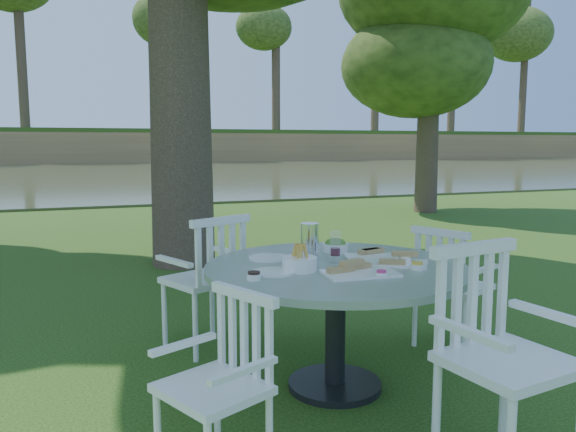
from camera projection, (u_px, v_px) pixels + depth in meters
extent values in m
plane|color=#18380B|center=(296.00, 320.00, 4.69)|extent=(140.00, 140.00, 0.00)
cylinder|color=black|center=(335.00, 384.00, 3.38)|extent=(0.56, 0.56, 0.04)
cylinder|color=black|center=(335.00, 327.00, 3.34)|extent=(0.12, 0.12, 0.68)
cylinder|color=gray|center=(336.00, 268.00, 3.29)|extent=(1.54, 1.54, 0.04)
cylinder|color=white|center=(489.00, 319.00, 4.01)|extent=(0.03, 0.03, 0.44)
cylinder|color=white|center=(441.00, 307.00, 4.29)|extent=(0.03, 0.03, 0.44)
cylinder|color=white|center=(464.00, 330.00, 3.77)|extent=(0.03, 0.03, 0.44)
cylinder|color=white|center=(415.00, 317.00, 4.05)|extent=(0.03, 0.03, 0.44)
cube|color=white|center=(453.00, 286.00, 4.00)|extent=(0.55, 0.57, 0.04)
cube|color=white|center=(439.00, 262.00, 3.84)|extent=(0.21, 0.43, 0.44)
cylinder|color=white|center=(212.00, 303.00, 4.32)|extent=(0.04, 0.04, 0.48)
cylinder|color=white|center=(165.00, 315.00, 4.03)|extent=(0.04, 0.04, 0.48)
cylinder|color=white|center=(244.00, 314.00, 4.05)|extent=(0.04, 0.04, 0.48)
cylinder|color=white|center=(195.00, 327.00, 3.76)|extent=(0.04, 0.04, 0.48)
cube|color=white|center=(204.00, 279.00, 4.01)|extent=(0.62, 0.60, 0.04)
cube|color=white|center=(221.00, 253.00, 3.83)|extent=(0.46, 0.23, 0.49)
cylinder|color=white|center=(217.00, 411.00, 2.66)|extent=(0.03, 0.03, 0.41)
cube|color=white|center=(212.00, 389.00, 2.39)|extent=(0.52, 0.53, 0.04)
cube|color=white|center=(244.00, 336.00, 2.49)|extent=(0.20, 0.39, 0.42)
cylinder|color=white|center=(436.00, 414.00, 2.53)|extent=(0.04, 0.04, 0.50)
cylinder|color=white|center=(504.00, 393.00, 2.74)|extent=(0.04, 0.04, 0.50)
cube|color=white|center=(510.00, 362.00, 2.43)|extent=(0.57, 0.53, 0.04)
cube|color=white|center=(473.00, 298.00, 2.59)|extent=(0.51, 0.12, 0.51)
cube|color=white|center=(360.00, 273.00, 3.05)|extent=(0.42, 0.27, 0.01)
cube|color=white|center=(393.00, 263.00, 3.32)|extent=(0.45, 0.42, 0.02)
cube|color=white|center=(372.00, 257.00, 3.49)|extent=(0.38, 0.28, 0.01)
cylinder|color=white|center=(273.00, 272.00, 3.08)|extent=(0.24, 0.24, 0.01)
cylinder|color=white|center=(268.00, 258.00, 3.47)|extent=(0.25, 0.25, 0.01)
cylinder|color=white|center=(300.00, 264.00, 3.14)|extent=(0.20, 0.20, 0.08)
cylinder|color=white|center=(335.00, 248.00, 3.69)|extent=(0.17, 0.17, 0.06)
cylinder|color=silver|center=(310.00, 241.00, 3.43)|extent=(0.11, 0.11, 0.23)
cylinder|color=white|center=(335.00, 247.00, 3.35)|extent=(0.07, 0.07, 0.19)
cylinder|color=white|center=(313.00, 256.00, 3.27)|extent=(0.07, 0.07, 0.12)
cylinder|color=white|center=(302.00, 260.00, 3.15)|extent=(0.07, 0.07, 0.12)
cylinder|color=white|center=(381.00, 275.00, 2.99)|extent=(0.06, 0.06, 0.03)
cylinder|color=white|center=(417.00, 267.00, 3.17)|extent=(0.07, 0.07, 0.03)
cylinder|color=white|center=(405.00, 261.00, 3.33)|extent=(0.08, 0.08, 0.03)
cylinder|color=white|center=(254.00, 277.00, 2.93)|extent=(0.08, 0.08, 0.03)
ellipsoid|color=#213811|center=(430.00, 65.00, 11.66)|extent=(3.28, 3.28, 2.29)
cube|color=#393E24|center=(114.00, 175.00, 26.01)|extent=(100.00, 28.00, 0.12)
cube|color=olive|center=(99.00, 148.00, 40.24)|extent=(100.00, 3.00, 2.20)
cube|color=#18380B|center=(95.00, 132.00, 47.04)|extent=(100.00, 18.00, 0.30)
cylinder|color=black|center=(34.00, 40.00, 39.71)|extent=(0.70, 0.70, 13.00)
cylinder|color=black|center=(162.00, 48.00, 42.87)|extent=(0.70, 0.70, 13.00)
ellipsoid|color=#213811|center=(161.00, 4.00, 42.45)|extent=(5.60, 5.60, 4.48)
cylinder|color=black|center=(273.00, 54.00, 46.04)|extent=(0.70, 0.70, 13.00)
ellipsoid|color=#213811|center=(273.00, 13.00, 45.62)|extent=(5.60, 5.60, 4.48)
cylinder|color=black|center=(370.00, 60.00, 49.20)|extent=(0.70, 0.70, 13.00)
ellipsoid|color=#213811|center=(371.00, 22.00, 48.78)|extent=(5.60, 5.60, 4.48)
cylinder|color=black|center=(455.00, 65.00, 52.36)|extent=(0.70, 0.70, 13.00)
ellipsoid|color=#213811|center=(457.00, 29.00, 51.94)|extent=(5.60, 5.60, 4.48)
cylinder|color=black|center=(531.00, 69.00, 55.53)|extent=(0.70, 0.70, 13.00)
ellipsoid|color=#213811|center=(532.00, 36.00, 55.11)|extent=(5.60, 5.60, 4.48)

